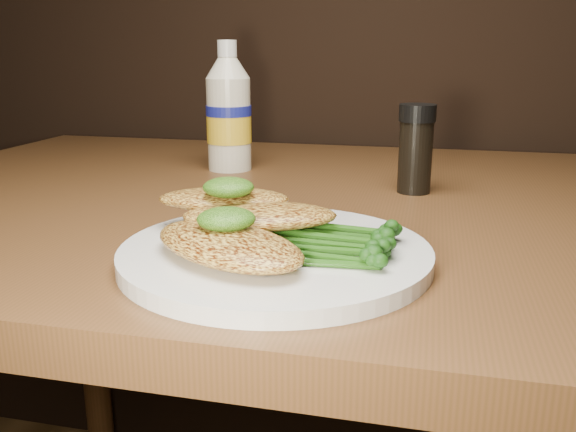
# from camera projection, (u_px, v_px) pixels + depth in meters

# --- Properties ---
(plate) EXTENTS (0.27, 0.27, 0.01)m
(plate) POSITION_uv_depth(u_px,v_px,m) (275.00, 254.00, 0.52)
(plate) COLOR white
(plate) RESTS_ON dining_table
(chicken_front) EXTENTS (0.17, 0.15, 0.02)m
(chicken_front) POSITION_uv_depth(u_px,v_px,m) (228.00, 245.00, 0.48)
(chicken_front) COLOR gold
(chicken_front) RESTS_ON plate
(chicken_mid) EXTENTS (0.15, 0.10, 0.02)m
(chicken_mid) POSITION_uv_depth(u_px,v_px,m) (260.00, 216.00, 0.54)
(chicken_mid) COLOR gold
(chicken_mid) RESTS_ON plate
(chicken_back) EXTENTS (0.13, 0.08, 0.02)m
(chicken_back) POSITION_uv_depth(u_px,v_px,m) (224.00, 199.00, 0.57)
(chicken_back) COLOR gold
(chicken_back) RESTS_ON plate
(pesto_front) EXTENTS (0.06, 0.06, 0.02)m
(pesto_front) POSITION_uv_depth(u_px,v_px,m) (226.00, 219.00, 0.49)
(pesto_front) COLOR #113307
(pesto_front) RESTS_ON chicken_front
(pesto_back) EXTENTS (0.05, 0.04, 0.02)m
(pesto_back) POSITION_uv_depth(u_px,v_px,m) (228.00, 187.00, 0.55)
(pesto_back) COLOR #113307
(pesto_back) RESTS_ON chicken_back
(broccolini_bundle) EXTENTS (0.15, 0.13, 0.02)m
(broccolini_bundle) POSITION_uv_depth(u_px,v_px,m) (329.00, 238.00, 0.51)
(broccolini_bundle) COLOR #205011
(broccolini_bundle) RESTS_ON plate
(mayo_bottle) EXTENTS (0.09, 0.09, 0.19)m
(mayo_bottle) POSITION_uv_depth(u_px,v_px,m) (229.00, 106.00, 0.89)
(mayo_bottle) COLOR beige
(mayo_bottle) RESTS_ON dining_table
(pepper_grinder) EXTENTS (0.05, 0.05, 0.11)m
(pepper_grinder) POSITION_uv_depth(u_px,v_px,m) (416.00, 149.00, 0.76)
(pepper_grinder) COLOR black
(pepper_grinder) RESTS_ON dining_table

